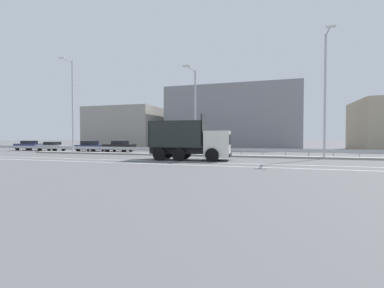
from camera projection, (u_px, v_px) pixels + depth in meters
The scene contains 17 objects.
ground_plane at pixel (174, 157), 24.48m from camera, with size 320.00×320.00×0.00m, color #565659.
lane_strip_0 at pixel (183, 162), 19.49m from camera, with size 66.07×0.16×0.01m, color silver.
lane_strip_1 at pixel (173, 164), 17.53m from camera, with size 66.07×0.16×0.01m, color silver.
median_island at pixel (180, 155), 26.14m from camera, with size 36.34×1.10×0.18m, color gray.
median_guardrail at pixel (183, 150), 27.25m from camera, with size 66.07×0.09×0.78m.
dump_truck at pixel (199, 144), 21.02m from camera, with size 6.79×3.08×3.71m.
median_road_sign at pixel (175, 143), 26.24m from camera, with size 0.82×0.16×2.37m.
street_lamp_1 at pixel (72, 103), 29.57m from camera, with size 0.72×1.99×10.74m.
street_lamp_2 at pixel (194, 108), 25.16m from camera, with size 0.71×2.66×8.51m.
street_lamp_3 at pixel (325, 91), 21.90m from camera, with size 0.70×2.32×10.71m.
parked_car_0 at pixel (29, 145), 37.48m from camera, with size 3.92×1.87×1.39m.
parked_car_1 at pixel (52, 146), 35.52m from camera, with size 4.08×1.84×1.27m.
parked_car_2 at pixel (90, 146), 34.48m from camera, with size 4.00×2.12×1.39m.
parked_car_3 at pixel (119, 146), 33.01m from camera, with size 4.12×1.97×1.44m.
background_building_0 at pixel (127, 128), 48.10m from camera, with size 12.73×10.16×7.31m, color gray.
background_building_1 at pixel (233, 119), 45.62m from camera, with size 21.65×12.08×10.36m, color gray.
church_tower at pixel (285, 120), 54.30m from camera, with size 3.60×3.60×12.22m.
Camera 1 is at (8.68, -22.92, 1.84)m, focal length 24.00 mm.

